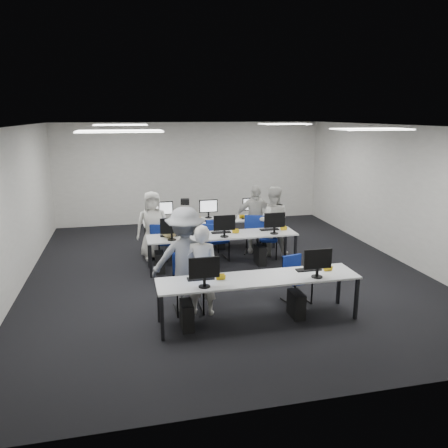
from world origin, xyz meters
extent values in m
plane|color=black|center=(0.00, 0.00, 0.00)|extent=(9.00, 9.00, 0.00)
plane|color=white|center=(0.00, 0.00, 3.00)|extent=(9.00, 9.00, 0.00)
cube|color=beige|center=(0.00, 4.50, 1.50)|extent=(8.00, 0.02, 3.00)
cube|color=beige|center=(0.00, -4.50, 1.50)|extent=(8.00, 0.02, 3.00)
cube|color=beige|center=(-4.00, 0.00, 1.50)|extent=(0.02, 9.00, 3.00)
cube|color=beige|center=(4.00, 0.00, 1.50)|extent=(0.02, 9.00, 3.00)
cube|color=white|center=(-2.00, -2.00, 2.98)|extent=(1.20, 0.60, 0.02)
cube|color=white|center=(2.00, -2.00, 2.98)|extent=(1.20, 0.60, 0.02)
cube|color=white|center=(-2.00, 2.00, 2.98)|extent=(1.20, 0.60, 0.02)
cube|color=white|center=(2.00, 2.00, 2.98)|extent=(1.20, 0.60, 0.02)
cube|color=silver|center=(0.00, -2.40, 0.71)|extent=(3.20, 0.70, 0.03)
cube|color=black|center=(-1.55, -2.70, 0.35)|extent=(0.05, 0.05, 0.70)
cube|color=black|center=(-1.55, -2.10, 0.35)|extent=(0.05, 0.05, 0.70)
cube|color=black|center=(1.55, -2.70, 0.35)|extent=(0.05, 0.05, 0.70)
cube|color=black|center=(1.55, -2.10, 0.35)|extent=(0.05, 0.05, 0.70)
cube|color=silver|center=(0.00, 0.20, 0.71)|extent=(3.20, 0.70, 0.03)
cube|color=black|center=(-1.55, -0.10, 0.35)|extent=(0.05, 0.05, 0.70)
cube|color=black|center=(-1.55, 0.50, 0.35)|extent=(0.05, 0.05, 0.70)
cube|color=black|center=(1.55, -0.10, 0.35)|extent=(0.05, 0.05, 0.70)
cube|color=black|center=(1.55, 0.50, 0.35)|extent=(0.05, 0.05, 0.70)
cube|color=silver|center=(0.00, 1.60, 0.71)|extent=(3.20, 0.70, 0.03)
cube|color=black|center=(-1.55, 1.30, 0.35)|extent=(0.05, 0.05, 0.70)
cube|color=black|center=(-1.55, 1.90, 0.35)|extent=(0.05, 0.05, 0.70)
cube|color=black|center=(1.55, 1.30, 0.35)|extent=(0.05, 0.05, 0.70)
cube|color=black|center=(1.55, 1.90, 0.35)|extent=(0.05, 0.05, 0.70)
cube|color=#0B2E94|center=(-0.90, -2.58, 1.03)|extent=(0.46, 0.04, 0.32)
cube|color=black|center=(-0.90, -2.26, 0.74)|extent=(0.42, 0.14, 0.02)
ellipsoid|color=black|center=(-0.60, -2.26, 0.75)|extent=(0.07, 0.10, 0.04)
cube|color=black|center=(-1.15, -2.40, 0.21)|extent=(0.18, 0.40, 0.42)
cube|color=white|center=(0.90, -2.58, 1.03)|extent=(0.46, 0.04, 0.32)
cube|color=black|center=(0.90, -2.26, 0.74)|extent=(0.42, 0.14, 0.02)
ellipsoid|color=black|center=(1.20, -2.26, 0.75)|extent=(0.07, 0.10, 0.04)
cube|color=black|center=(0.65, -2.40, 0.21)|extent=(0.18, 0.40, 0.42)
cube|color=white|center=(-1.10, 0.02, 1.03)|extent=(0.46, 0.04, 0.32)
cube|color=black|center=(-1.10, 0.34, 0.74)|extent=(0.42, 0.14, 0.02)
ellipsoid|color=black|center=(-0.80, 0.34, 0.75)|extent=(0.07, 0.10, 0.04)
cube|color=black|center=(-1.35, 0.20, 0.21)|extent=(0.18, 0.40, 0.42)
cube|color=white|center=(0.00, 0.02, 1.03)|extent=(0.46, 0.04, 0.32)
cube|color=black|center=(0.00, 0.34, 0.74)|extent=(0.42, 0.14, 0.02)
ellipsoid|color=black|center=(0.30, 0.34, 0.75)|extent=(0.07, 0.10, 0.04)
cube|color=black|center=(-0.25, 0.20, 0.21)|extent=(0.18, 0.40, 0.42)
cube|color=white|center=(1.10, 0.02, 1.03)|extent=(0.46, 0.04, 0.32)
cube|color=black|center=(1.10, 0.34, 0.74)|extent=(0.42, 0.14, 0.02)
ellipsoid|color=black|center=(1.40, 0.34, 0.75)|extent=(0.07, 0.10, 0.04)
cube|color=black|center=(0.85, 0.20, 0.21)|extent=(0.18, 0.40, 0.42)
cube|color=white|center=(-1.10, 1.78, 1.03)|extent=(0.46, 0.04, 0.32)
cube|color=black|center=(-1.10, 1.46, 0.74)|extent=(0.42, 0.14, 0.02)
ellipsoid|color=black|center=(-1.40, 1.46, 0.75)|extent=(0.07, 0.10, 0.04)
cube|color=black|center=(-0.85, 1.60, 0.21)|extent=(0.18, 0.40, 0.42)
cube|color=white|center=(0.00, 1.78, 1.03)|extent=(0.46, 0.04, 0.32)
cube|color=black|center=(0.00, 1.46, 0.74)|extent=(0.42, 0.14, 0.02)
ellipsoid|color=black|center=(-0.30, 1.46, 0.75)|extent=(0.07, 0.10, 0.04)
cube|color=black|center=(0.25, 1.60, 0.21)|extent=(0.18, 0.40, 0.42)
cube|color=white|center=(1.10, 1.78, 1.03)|extent=(0.46, 0.04, 0.32)
cube|color=black|center=(1.10, 1.46, 0.74)|extent=(0.42, 0.14, 0.02)
ellipsoid|color=black|center=(0.80, 1.46, 0.75)|extent=(0.07, 0.10, 0.04)
cube|color=black|center=(1.35, 1.60, 0.21)|extent=(0.18, 0.40, 0.42)
cube|color=navy|center=(-1.03, -1.78, 0.49)|extent=(0.48, 0.46, 0.06)
cube|color=navy|center=(-1.04, -1.57, 0.77)|extent=(0.45, 0.06, 0.39)
cube|color=navy|center=(0.87, -1.86, 0.42)|extent=(0.47, 0.46, 0.05)
cube|color=navy|center=(0.83, -1.68, 0.65)|extent=(0.38, 0.13, 0.32)
cube|color=navy|center=(-1.08, 0.82, 0.45)|extent=(0.52, 0.50, 0.06)
cube|color=navy|center=(-1.03, 1.01, 0.70)|extent=(0.41, 0.15, 0.35)
cube|color=navy|center=(0.01, 0.72, 0.45)|extent=(0.48, 0.46, 0.06)
cube|color=navy|center=(-0.02, 0.92, 0.71)|extent=(0.42, 0.10, 0.35)
cube|color=navy|center=(1.19, 0.63, 0.43)|extent=(0.52, 0.50, 0.06)
cube|color=navy|center=(1.25, 0.81, 0.67)|extent=(0.38, 0.18, 0.33)
cube|color=navy|center=(-1.23, 1.04, 0.44)|extent=(0.54, 0.52, 0.06)
cube|color=navy|center=(-1.30, 0.86, 0.68)|extent=(0.39, 0.19, 0.34)
cube|color=navy|center=(-0.13, 0.97, 0.42)|extent=(0.50, 0.49, 0.05)
cube|color=navy|center=(-0.19, 0.80, 0.66)|extent=(0.38, 0.17, 0.33)
cube|color=navy|center=(0.98, 1.04, 0.49)|extent=(0.60, 0.58, 0.06)
cube|color=navy|center=(0.90, 0.84, 0.77)|extent=(0.44, 0.21, 0.38)
ellipsoid|color=tan|center=(-1.12, 0.21, 0.88)|extent=(0.37, 0.24, 0.29)
imported|color=silver|center=(-0.83, -1.94, 0.76)|extent=(0.65, 0.53, 1.52)
imported|color=silver|center=(1.32, 0.78, 0.81)|extent=(0.94, 0.82, 1.62)
imported|color=silver|center=(-1.41, 1.14, 0.78)|extent=(0.78, 0.53, 1.55)
imported|color=silver|center=(0.99, 1.11, 0.81)|extent=(1.02, 0.61, 1.63)
imported|color=gray|center=(-1.05, -1.70, 0.88)|extent=(1.24, 0.85, 1.76)
cube|color=black|center=(-1.02, -1.52, 1.82)|extent=(0.17, 0.20, 0.10)
camera|label=1|loc=(-1.96, -8.55, 3.22)|focal=35.00mm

